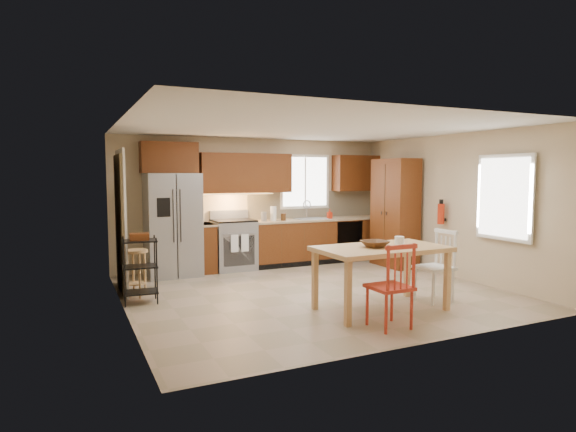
# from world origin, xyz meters

# --- Properties ---
(floor) EXTENTS (5.50, 5.50, 0.00)m
(floor) POSITION_xyz_m (0.00, 0.00, 0.00)
(floor) COLOR tan
(floor) RESTS_ON ground
(ceiling) EXTENTS (5.50, 5.00, 0.02)m
(ceiling) POSITION_xyz_m (0.00, 0.00, 2.50)
(ceiling) COLOR silver
(ceiling) RESTS_ON ground
(wall_back) EXTENTS (5.50, 0.02, 2.50)m
(wall_back) POSITION_xyz_m (0.00, 2.50, 1.25)
(wall_back) COLOR #CCB793
(wall_back) RESTS_ON ground
(wall_front) EXTENTS (5.50, 0.02, 2.50)m
(wall_front) POSITION_xyz_m (0.00, -2.50, 1.25)
(wall_front) COLOR #CCB793
(wall_front) RESTS_ON ground
(wall_left) EXTENTS (0.02, 5.00, 2.50)m
(wall_left) POSITION_xyz_m (-2.75, 0.00, 1.25)
(wall_left) COLOR #CCB793
(wall_left) RESTS_ON ground
(wall_right) EXTENTS (0.02, 5.00, 2.50)m
(wall_right) POSITION_xyz_m (2.75, 0.00, 1.25)
(wall_right) COLOR #CCB793
(wall_right) RESTS_ON ground
(refrigerator) EXTENTS (0.92, 0.75, 1.82)m
(refrigerator) POSITION_xyz_m (-1.70, 2.12, 0.91)
(refrigerator) COLOR gray
(refrigerator) RESTS_ON floor
(range_stove) EXTENTS (0.76, 0.63, 0.92)m
(range_stove) POSITION_xyz_m (-0.55, 2.19, 0.46)
(range_stove) COLOR gray
(range_stove) RESTS_ON floor
(base_cabinet_narrow) EXTENTS (0.30, 0.60, 0.90)m
(base_cabinet_narrow) POSITION_xyz_m (-1.10, 2.20, 0.45)
(base_cabinet_narrow) COLOR #623012
(base_cabinet_narrow) RESTS_ON floor
(base_cabinet_run) EXTENTS (2.92, 0.60, 0.90)m
(base_cabinet_run) POSITION_xyz_m (1.29, 2.20, 0.45)
(base_cabinet_run) COLOR #623012
(base_cabinet_run) RESTS_ON floor
(dishwasher) EXTENTS (0.60, 0.02, 0.78)m
(dishwasher) POSITION_xyz_m (1.85, 1.91, 0.45)
(dishwasher) COLOR black
(dishwasher) RESTS_ON floor
(backsplash) EXTENTS (2.92, 0.03, 0.55)m
(backsplash) POSITION_xyz_m (1.29, 2.48, 1.18)
(backsplash) COLOR beige
(backsplash) RESTS_ON wall_back
(upper_over_fridge) EXTENTS (1.00, 0.35, 0.55)m
(upper_over_fridge) POSITION_xyz_m (-1.70, 2.33, 2.10)
(upper_over_fridge) COLOR #592C0E
(upper_over_fridge) RESTS_ON wall_back
(upper_left_block) EXTENTS (1.80, 0.35, 0.75)m
(upper_left_block) POSITION_xyz_m (-0.25, 2.33, 1.83)
(upper_left_block) COLOR #592C0E
(upper_left_block) RESTS_ON wall_back
(upper_right_block) EXTENTS (1.00, 0.35, 0.75)m
(upper_right_block) POSITION_xyz_m (2.25, 2.33, 1.83)
(upper_right_block) COLOR #592C0E
(upper_right_block) RESTS_ON wall_back
(window_back) EXTENTS (1.12, 0.04, 1.12)m
(window_back) POSITION_xyz_m (1.10, 2.48, 1.65)
(window_back) COLOR white
(window_back) RESTS_ON wall_back
(sink) EXTENTS (0.62, 0.46, 0.16)m
(sink) POSITION_xyz_m (1.10, 2.20, 0.86)
(sink) COLOR gray
(sink) RESTS_ON base_cabinet_run
(undercab_glow) EXTENTS (1.60, 0.30, 0.01)m
(undercab_glow) POSITION_xyz_m (-0.55, 2.30, 1.43)
(undercab_glow) COLOR #FFBF66
(undercab_glow) RESTS_ON wall_back
(soap_bottle) EXTENTS (0.09, 0.09, 0.19)m
(soap_bottle) POSITION_xyz_m (1.48, 2.10, 1.00)
(soap_bottle) COLOR #B2230C
(soap_bottle) RESTS_ON base_cabinet_run
(paper_towel) EXTENTS (0.12, 0.12, 0.28)m
(paper_towel) POSITION_xyz_m (0.25, 2.15, 1.04)
(paper_towel) COLOR white
(paper_towel) RESTS_ON base_cabinet_run
(canister_steel) EXTENTS (0.11, 0.11, 0.18)m
(canister_steel) POSITION_xyz_m (0.05, 2.15, 0.99)
(canister_steel) COLOR gray
(canister_steel) RESTS_ON base_cabinet_run
(canister_wood) EXTENTS (0.10, 0.10, 0.14)m
(canister_wood) POSITION_xyz_m (0.45, 2.12, 0.97)
(canister_wood) COLOR #533416
(canister_wood) RESTS_ON base_cabinet_run
(pantry) EXTENTS (0.50, 0.95, 2.10)m
(pantry) POSITION_xyz_m (2.43, 1.20, 1.05)
(pantry) COLOR #623012
(pantry) RESTS_ON floor
(fire_extinguisher) EXTENTS (0.12, 0.12, 0.36)m
(fire_extinguisher) POSITION_xyz_m (2.63, 0.15, 1.10)
(fire_extinguisher) COLOR #B2230C
(fire_extinguisher) RESTS_ON wall_right
(window_right) EXTENTS (0.04, 1.02, 1.32)m
(window_right) POSITION_xyz_m (2.68, -1.15, 1.45)
(window_right) COLOR white
(window_right) RESTS_ON wall_right
(doorway) EXTENTS (0.04, 0.95, 2.10)m
(doorway) POSITION_xyz_m (-2.67, 1.30, 1.05)
(doorway) COLOR #8C7A59
(doorway) RESTS_ON wall_left
(dining_table) EXTENTS (1.73, 0.99, 0.84)m
(dining_table) POSITION_xyz_m (0.35, -1.23, 0.42)
(dining_table) COLOR tan
(dining_table) RESTS_ON floor
(chair_red) EXTENTS (0.48, 0.48, 1.01)m
(chair_red) POSITION_xyz_m (0.00, -1.88, 0.50)
(chair_red) COLOR #AD2C1A
(chair_red) RESTS_ON floor
(chair_white) EXTENTS (0.48, 0.48, 1.01)m
(chair_white) POSITION_xyz_m (1.30, -1.18, 0.50)
(chair_white) COLOR white
(chair_white) RESTS_ON floor
(table_bowl) EXTENTS (0.35, 0.35, 0.09)m
(table_bowl) POSITION_xyz_m (0.25, -1.23, 0.85)
(table_bowl) COLOR #533416
(table_bowl) RESTS_ON dining_table
(table_jar) EXTENTS (0.14, 0.14, 0.16)m
(table_jar) POSITION_xyz_m (0.73, -1.13, 0.88)
(table_jar) COLOR white
(table_jar) RESTS_ON dining_table
(bar_stool) EXTENTS (0.39, 0.39, 0.70)m
(bar_stool) POSITION_xyz_m (-2.50, 0.85, 0.35)
(bar_stool) COLOR tan
(bar_stool) RESTS_ON floor
(utility_cart) EXTENTS (0.49, 0.40, 0.93)m
(utility_cart) POSITION_xyz_m (-2.50, 0.48, 0.47)
(utility_cart) COLOR black
(utility_cart) RESTS_ON floor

